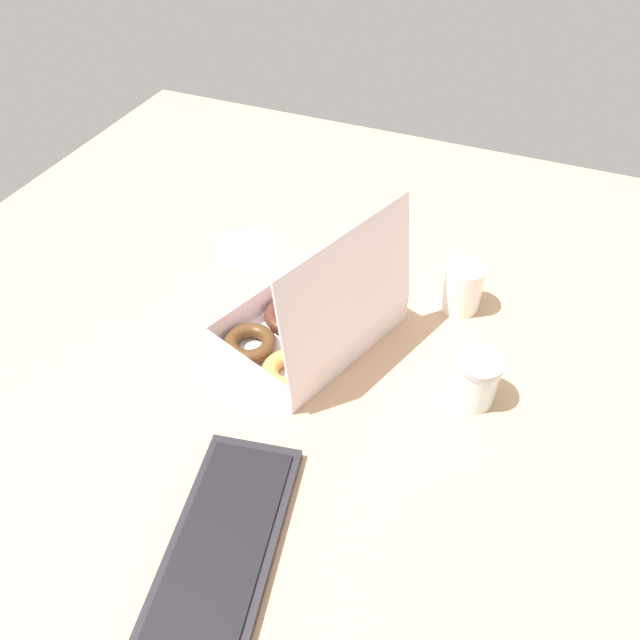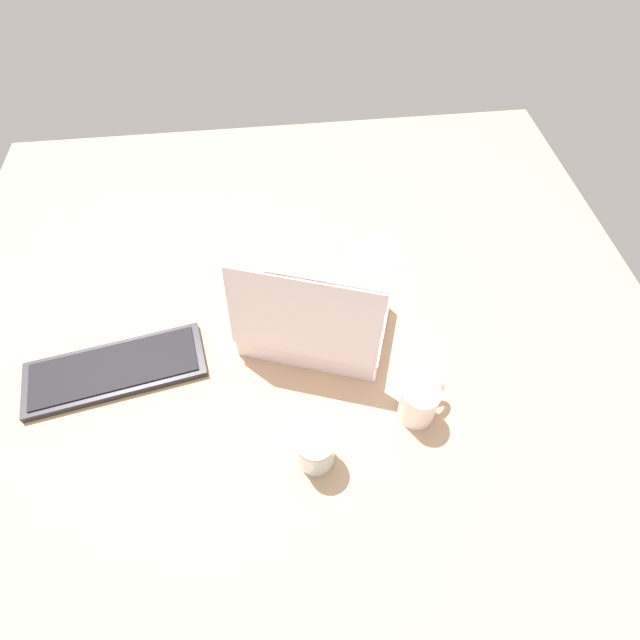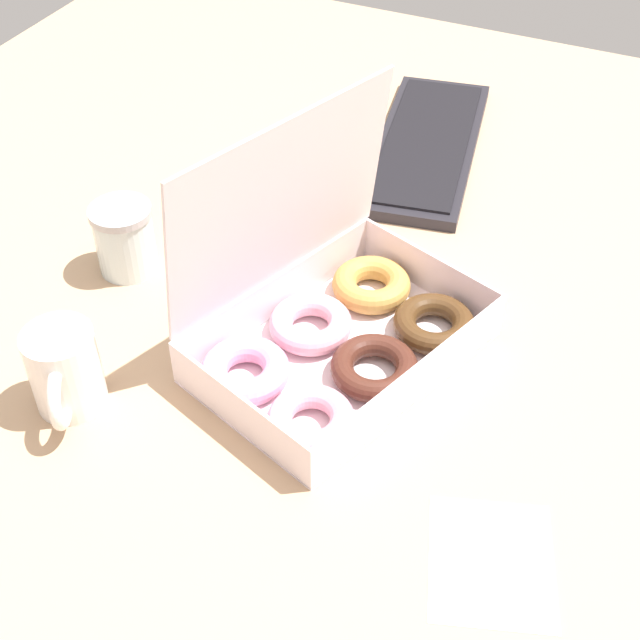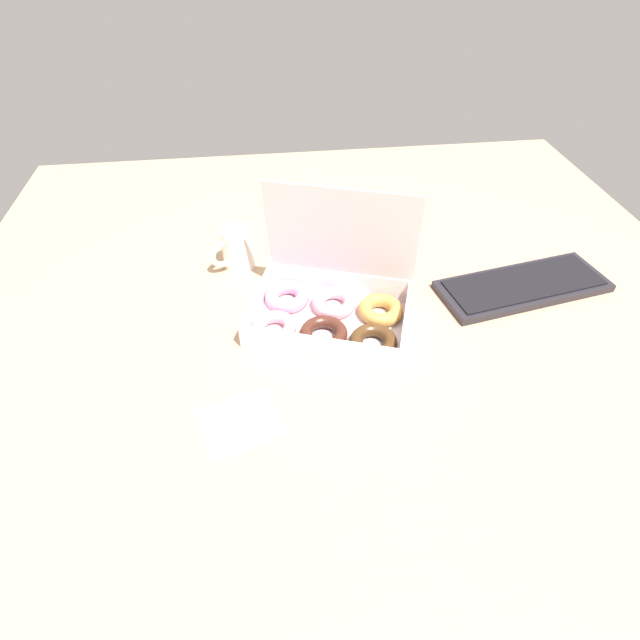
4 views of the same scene
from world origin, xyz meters
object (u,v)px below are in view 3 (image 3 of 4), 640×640
Objects in this scene: keyboard at (427,145)px; glass_jar at (124,239)px; coffee_mug at (64,371)px; donut_box at (334,330)px.

keyboard is 51.02cm from glass_jar.
coffee_mug reaches higher than glass_jar.
glass_jar is at bearing 84.31° from donut_box.
coffee_mug is at bearing 164.76° from keyboard.
donut_box is 3.49× the size of coffee_mug.
donut_box reaches higher than coffee_mug.
donut_box is 31.16cm from glass_jar.
glass_jar is (3.09, 30.98, 1.21)cm from donut_box.
donut_box reaches higher than glass_jar.
donut_box is at bearing -173.86° from keyboard.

